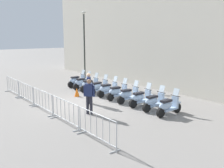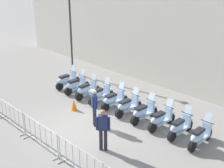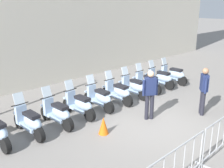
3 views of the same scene
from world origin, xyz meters
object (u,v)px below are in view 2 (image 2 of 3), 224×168
at_px(barrier_segment_1, 11,115).
at_px(officer_mid_plaza, 94,105).
at_px(motorcycle_8, 180,127).
at_px(motorcycle_9, 200,136).
at_px(street_lamp, 70,22).
at_px(officer_near_row_end, 103,128).
at_px(motorcycle_6, 143,112).
at_px(traffic_cone, 74,105).
at_px(barrier_segment_2, 41,135).
at_px(motorcycle_7, 161,119).
at_px(motorcycle_5, 128,106).
at_px(motorcycle_2, 87,90).
at_px(motorcycle_1, 76,85).
at_px(motorcycle_0, 67,80).
at_px(barrier_segment_3, 80,162).
at_px(motorcycle_4, 113,100).
at_px(motorcycle_3, 100,94).

relative_size(barrier_segment_1, officer_mid_plaza, 1.35).
bearing_deg(motorcycle_8, motorcycle_9, -2.16).
bearing_deg(street_lamp, officer_near_row_end, -29.03).
relative_size(motorcycle_6, officer_near_row_end, 1.00).
bearing_deg(traffic_cone, barrier_segment_1, -101.89).
relative_size(street_lamp, officer_near_row_end, 3.27).
bearing_deg(traffic_cone, officer_near_row_end, -19.40).
relative_size(motorcycle_8, barrier_segment_2, 0.74).
bearing_deg(street_lamp, motorcycle_7, -9.92).
distance_m(motorcycle_5, officer_near_row_end, 3.26).
distance_m(motorcycle_2, officer_near_row_end, 5.14).
bearing_deg(motorcycle_1, motorcycle_0, 175.80).
bearing_deg(barrier_segment_3, motorcycle_1, 144.15).
bearing_deg(motorcycle_1, barrier_segment_2, -51.09).
height_order(motorcycle_0, street_lamp, street_lamp).
bearing_deg(motorcycle_2, motorcycle_9, 2.20).
bearing_deg(motorcycle_7, motorcycle_2, -176.81).
bearing_deg(motorcycle_5, traffic_cone, -143.27).
bearing_deg(motorcycle_5, motorcycle_4, -179.46).
height_order(motorcycle_2, motorcycle_4, same).
xyz_separation_m(motorcycle_4, barrier_segment_3, (3.02, -4.44, 0.07)).
xyz_separation_m(motorcycle_3, officer_near_row_end, (3.39, -2.80, 0.53)).
distance_m(motorcycle_0, street_lamp, 3.82).
relative_size(motorcycle_5, motorcycle_9, 1.00).
bearing_deg(motorcycle_4, street_lamp, 164.12).
distance_m(motorcycle_5, traffic_cone, 2.67).
xyz_separation_m(motorcycle_5, motorcycle_8, (2.90, 0.12, 0.00)).
bearing_deg(street_lamp, motorcycle_6, -11.60).
bearing_deg(traffic_cone, motorcycle_6, 27.71).
bearing_deg(motorcycle_6, motorcycle_1, -177.50).
bearing_deg(motorcycle_5, motorcycle_6, 2.02).
bearing_deg(traffic_cone, motorcycle_7, 22.56).
distance_m(motorcycle_3, barrier_segment_2, 4.73).
bearing_deg(motorcycle_9, motorcycle_0, -178.74).
bearing_deg(motorcycle_0, motorcycle_7, 1.69).
height_order(motorcycle_4, motorcycle_9, same).
xyz_separation_m(motorcycle_0, motorcycle_5, (4.83, 0.11, 0.00)).
distance_m(motorcycle_1, street_lamp, 4.36).
bearing_deg(motorcycle_7, motorcycle_8, 1.66).
height_order(motorcycle_2, motorcycle_7, same).
bearing_deg(motorcycle_8, motorcycle_4, -178.05).
relative_size(motorcycle_4, motorcycle_6, 1.00).
distance_m(motorcycle_4, motorcycle_7, 2.90).
height_order(motorcycle_2, barrier_segment_3, motorcycle_2).
height_order(motorcycle_2, officer_mid_plaza, officer_mid_plaza).
bearing_deg(motorcycle_7, motorcycle_1, -177.33).
bearing_deg(street_lamp, motorcycle_5, -13.54).
bearing_deg(officer_near_row_end, motorcycle_0, 156.33).
xyz_separation_m(street_lamp, officer_mid_plaza, (6.27, -3.41, -2.45)).
bearing_deg(motorcycle_9, motorcycle_8, 177.84).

